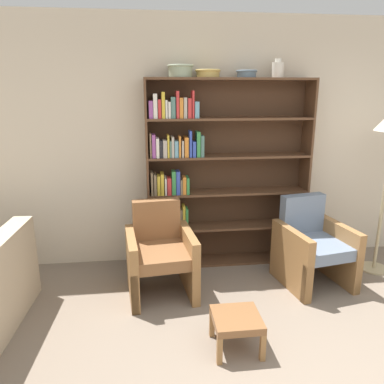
{
  "coord_description": "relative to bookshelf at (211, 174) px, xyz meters",
  "views": [
    {
      "loc": [
        -1.06,
        -1.75,
        1.98
      ],
      "look_at": [
        -0.62,
        1.93,
        0.95
      ],
      "focal_mm": 35.0,
      "sensor_mm": 36.0,
      "label": 1
    }
  ],
  "objects": [
    {
      "name": "bowl_sage",
      "position": [
        -0.34,
        -0.01,
        1.1
      ],
      "size": [
        0.27,
        0.27,
        0.13
      ],
      "color": "gray",
      "rests_on": "bookshelf"
    },
    {
      "name": "bowl_terracotta",
      "position": [
        0.36,
        -0.01,
        1.08
      ],
      "size": [
        0.22,
        0.22,
        0.08
      ],
      "color": "slate",
      "rests_on": "bookshelf"
    },
    {
      "name": "bookshelf",
      "position": [
        0.0,
        0.0,
        0.0
      ],
      "size": [
        1.81,
        0.3,
        2.09
      ],
      "color": "brown",
      "rests_on": "ground"
    },
    {
      "name": "armchair_cushioned",
      "position": [
        0.97,
        -0.6,
        -0.65
      ],
      "size": [
        0.75,
        0.78,
        0.89
      ],
      "rotation": [
        0.0,
        0.0,
        3.32
      ],
      "color": "olive",
      "rests_on": "ground"
    },
    {
      "name": "footstool",
      "position": [
        -0.06,
        -1.55,
        -0.82
      ],
      "size": [
        0.37,
        0.37,
        0.28
      ],
      "color": "olive",
      "rests_on": "ground"
    },
    {
      "name": "vase_tall",
      "position": [
        0.69,
        -0.01,
        1.12
      ],
      "size": [
        0.13,
        0.13,
        0.19
      ],
      "color": "silver",
      "rests_on": "bookshelf"
    },
    {
      "name": "wall_back",
      "position": [
        0.36,
        0.18,
        0.32
      ],
      "size": [
        12.0,
        0.06,
        2.75
      ],
      "color": "beige",
      "rests_on": "ground"
    },
    {
      "name": "armchair_leather",
      "position": [
        -0.61,
        -0.6,
        -0.65
      ],
      "size": [
        0.71,
        0.74,
        0.89
      ],
      "rotation": [
        0.0,
        0.0,
        3.24
      ],
      "color": "olive",
      "rests_on": "ground"
    },
    {
      "name": "bowl_stoneware",
      "position": [
        -0.05,
        -0.01,
        1.08
      ],
      "size": [
        0.26,
        0.26,
        0.08
      ],
      "color": "tan",
      "rests_on": "bookshelf"
    }
  ]
}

